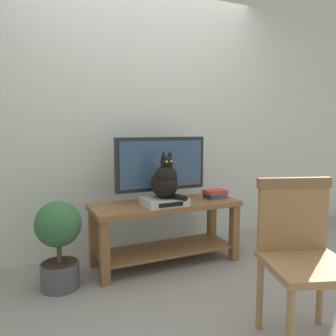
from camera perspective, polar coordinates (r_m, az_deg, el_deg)
The scene contains 9 objects.
ground_plane at distance 2.66m, azimuth 3.45°, elevation -19.91°, with size 12.00×12.00×0.00m, color gray.
back_wall at distance 3.35m, azimuth -5.16°, elevation 10.30°, with size 7.00×0.12×2.80m, color #B7BCB2.
tv_stand at distance 2.99m, azimuth -0.41°, elevation -9.06°, with size 1.29×0.48×0.55m.
tv at distance 2.98m, azimuth -1.19°, elevation 0.21°, with size 0.84×0.20×0.57m.
media_box at distance 2.83m, azimuth -0.65°, elevation -5.68°, with size 0.35×0.27×0.07m.
cat at distance 2.78m, azimuth -0.50°, elevation -2.18°, with size 0.22×0.36×0.40m.
wooden_chair at distance 2.07m, azimuth 21.67°, elevation -12.38°, with size 0.56×0.56×0.91m.
book_stack at distance 3.16m, azimuth 7.96°, elevation -4.34°, with size 0.21×0.17×0.08m.
potted_plant at distance 2.67m, azimuth -18.00°, elevation -11.42°, with size 0.34×0.34×0.66m.
Camera 1 is at (-1.13, -2.09, 1.19)m, focal length 36.04 mm.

